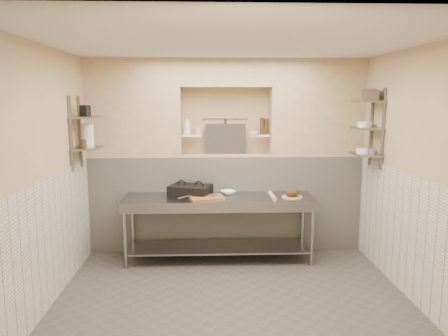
{
  "coord_description": "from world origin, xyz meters",
  "views": [
    {
      "loc": [
        -0.28,
        -4.66,
        2.23
      ],
      "look_at": [
        -0.06,
        0.9,
        1.35
      ],
      "focal_mm": 35.0,
      "sensor_mm": 36.0,
      "label": 1
    }
  ],
  "objects_px": {
    "mixing_bowl": "(228,192)",
    "rolling_pin": "(272,196)",
    "bread_loaf": "(292,192)",
    "bottle_soap": "(187,126)",
    "cutting_board": "(207,198)",
    "panini_press": "(190,190)",
    "bowl_alcove": "(254,133)",
    "jug_left": "(88,135)",
    "prep_table": "(219,215)"
  },
  "relations": [
    {
      "from": "bottle_soap",
      "to": "jug_left",
      "type": "xyz_separation_m",
      "value": [
        -1.27,
        -0.64,
        -0.09
      ]
    },
    {
      "from": "prep_table",
      "to": "rolling_pin",
      "type": "xyz_separation_m",
      "value": [
        0.72,
        -0.09,
        0.29
      ]
    },
    {
      "from": "mixing_bowl",
      "to": "jug_left",
      "type": "xyz_separation_m",
      "value": [
        -1.86,
        -0.25,
        0.83
      ]
    },
    {
      "from": "cutting_board",
      "to": "bowl_alcove",
      "type": "relative_size",
      "value": 3.3
    },
    {
      "from": "cutting_board",
      "to": "mixing_bowl",
      "type": "height_order",
      "value": "mixing_bowl"
    },
    {
      "from": "mixing_bowl",
      "to": "bread_loaf",
      "type": "height_order",
      "value": "bread_loaf"
    },
    {
      "from": "mixing_bowl",
      "to": "bowl_alcove",
      "type": "xyz_separation_m",
      "value": [
        0.39,
        0.32,
        0.81
      ]
    },
    {
      "from": "mixing_bowl",
      "to": "bottle_soap",
      "type": "relative_size",
      "value": 0.77
    },
    {
      "from": "bread_loaf",
      "to": "panini_press",
      "type": "bearing_deg",
      "value": 172.85
    },
    {
      "from": "jug_left",
      "to": "rolling_pin",
      "type": "bearing_deg",
      "value": -0.69
    },
    {
      "from": "mixing_bowl",
      "to": "panini_press",
      "type": "bearing_deg",
      "value": -171.42
    },
    {
      "from": "prep_table",
      "to": "bowl_alcove",
      "type": "distance_m",
      "value": 1.32
    },
    {
      "from": "mixing_bowl",
      "to": "rolling_pin",
      "type": "relative_size",
      "value": 0.52
    },
    {
      "from": "jug_left",
      "to": "bread_loaf",
      "type": "bearing_deg",
      "value": -0.09
    },
    {
      "from": "mixing_bowl",
      "to": "jug_left",
      "type": "height_order",
      "value": "jug_left"
    },
    {
      "from": "prep_table",
      "to": "bottle_soap",
      "type": "distance_m",
      "value": 1.41
    },
    {
      "from": "bread_loaf",
      "to": "bottle_soap",
      "type": "xyz_separation_m",
      "value": [
        -1.45,
        0.64,
        0.88
      ]
    },
    {
      "from": "bread_loaf",
      "to": "jug_left",
      "type": "xyz_separation_m",
      "value": [
        -2.72,
        0.0,
        0.79
      ]
    },
    {
      "from": "panini_press",
      "to": "cutting_board",
      "type": "relative_size",
      "value": 1.41
    },
    {
      "from": "cutting_board",
      "to": "rolling_pin",
      "type": "distance_m",
      "value": 0.89
    },
    {
      "from": "panini_press",
      "to": "mixing_bowl",
      "type": "xyz_separation_m",
      "value": [
        0.53,
        0.08,
        -0.05
      ]
    },
    {
      "from": "panini_press",
      "to": "mixing_bowl",
      "type": "bearing_deg",
      "value": 27.87
    },
    {
      "from": "jug_left",
      "to": "prep_table",
      "type": "bearing_deg",
      "value": 1.99
    },
    {
      "from": "bread_loaf",
      "to": "bottle_soap",
      "type": "relative_size",
      "value": 0.69
    },
    {
      "from": "mixing_bowl",
      "to": "rolling_pin",
      "type": "xyz_separation_m",
      "value": [
        0.58,
        -0.28,
        0.0
      ]
    },
    {
      "from": "prep_table",
      "to": "cutting_board",
      "type": "bearing_deg",
      "value": -137.06
    },
    {
      "from": "cutting_board",
      "to": "jug_left",
      "type": "relative_size",
      "value": 1.55
    },
    {
      "from": "jug_left",
      "to": "bowl_alcove",
      "type": "bearing_deg",
      "value": 14.34
    },
    {
      "from": "rolling_pin",
      "to": "bowl_alcove",
      "type": "distance_m",
      "value": 1.02
    },
    {
      "from": "bowl_alcove",
      "to": "jug_left",
      "type": "distance_m",
      "value": 2.32
    },
    {
      "from": "rolling_pin",
      "to": "cutting_board",
      "type": "bearing_deg",
      "value": -176.04
    },
    {
      "from": "prep_table",
      "to": "rolling_pin",
      "type": "relative_size",
      "value": 6.48
    },
    {
      "from": "mixing_bowl",
      "to": "bowl_alcove",
      "type": "distance_m",
      "value": 0.95
    },
    {
      "from": "bread_loaf",
      "to": "jug_left",
      "type": "bearing_deg",
      "value": 179.91
    },
    {
      "from": "rolling_pin",
      "to": "mixing_bowl",
      "type": "bearing_deg",
      "value": 154.38
    },
    {
      "from": "prep_table",
      "to": "bowl_alcove",
      "type": "relative_size",
      "value": 18.81
    },
    {
      "from": "panini_press",
      "to": "jug_left",
      "type": "bearing_deg",
      "value": -153.39
    },
    {
      "from": "rolling_pin",
      "to": "bottle_soap",
      "type": "bearing_deg",
      "value": 150.38
    },
    {
      "from": "prep_table",
      "to": "bottle_soap",
      "type": "height_order",
      "value": "bottle_soap"
    },
    {
      "from": "prep_table",
      "to": "bottle_soap",
      "type": "relative_size",
      "value": 9.65
    },
    {
      "from": "bread_loaf",
      "to": "jug_left",
      "type": "distance_m",
      "value": 2.83
    },
    {
      "from": "cutting_board",
      "to": "bread_loaf",
      "type": "relative_size",
      "value": 2.44
    },
    {
      "from": "panini_press",
      "to": "prep_table",
      "type": "bearing_deg",
      "value": 3.55
    },
    {
      "from": "panini_press",
      "to": "cutting_board",
      "type": "xyz_separation_m",
      "value": [
        0.23,
        -0.26,
        -0.05
      ]
    },
    {
      "from": "panini_press",
      "to": "bottle_soap",
      "type": "xyz_separation_m",
      "value": [
        -0.05,
        0.47,
        0.87
      ]
    },
    {
      "from": "panini_press",
      "to": "bread_loaf",
      "type": "xyz_separation_m",
      "value": [
        1.39,
        -0.17,
        -0.0
      ]
    },
    {
      "from": "cutting_board",
      "to": "jug_left",
      "type": "height_order",
      "value": "jug_left"
    },
    {
      "from": "prep_table",
      "to": "rolling_pin",
      "type": "height_order",
      "value": "rolling_pin"
    },
    {
      "from": "prep_table",
      "to": "jug_left",
      "type": "relative_size",
      "value": 8.86
    },
    {
      "from": "panini_press",
      "to": "bread_loaf",
      "type": "bearing_deg",
      "value": 12.15
    }
  ]
}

